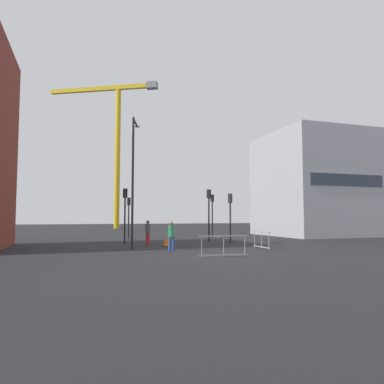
# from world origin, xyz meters

# --- Properties ---
(ground) EXTENTS (160.00, 160.00, 0.00)m
(ground) POSITION_xyz_m (0.00, 0.00, 0.00)
(ground) COLOR black
(office_block) EXTENTS (9.72, 10.44, 10.81)m
(office_block) POSITION_xyz_m (16.73, 15.17, 5.40)
(office_block) COLOR #A8AAB2
(office_block) RESTS_ON ground
(construction_crane) EXTENTS (17.64, 9.87, 24.65)m
(construction_crane) POSITION_xyz_m (-1.71, 43.41, 16.44)
(construction_crane) COLOR gold
(construction_crane) RESTS_ON ground
(streetlamp_tall) EXTENTS (0.80, 1.99, 8.33)m
(streetlamp_tall) POSITION_xyz_m (-3.94, 5.44, 4.89)
(streetlamp_tall) COLOR #232326
(streetlamp_tall) RESTS_ON ground
(traffic_light_crosswalk) EXTENTS (0.38, 0.35, 4.21)m
(traffic_light_crosswalk) POSITION_xyz_m (2.87, 9.99, 2.81)
(traffic_light_crosswalk) COLOR black
(traffic_light_crosswalk) RESTS_ON ground
(traffic_light_near) EXTENTS (0.38, 0.35, 4.12)m
(traffic_light_near) POSITION_xyz_m (4.93, 14.63, 2.76)
(traffic_light_near) COLOR black
(traffic_light_near) RESTS_ON ground
(traffic_light_verge) EXTENTS (0.29, 0.39, 3.76)m
(traffic_light_verge) POSITION_xyz_m (-2.84, 15.89, 2.54)
(traffic_light_verge) COLOR black
(traffic_light_verge) RESTS_ON ground
(traffic_light_far) EXTENTS (0.33, 0.39, 4.12)m
(traffic_light_far) POSITION_xyz_m (-3.90, 9.89, 2.76)
(traffic_light_far) COLOR black
(traffic_light_far) RESTS_ON ground
(traffic_light_island) EXTENTS (0.37, 0.37, 3.76)m
(traffic_light_island) POSITION_xyz_m (3.82, 7.86, 2.54)
(traffic_light_island) COLOR #232326
(traffic_light_island) RESTS_ON ground
(pedestrian_walking) EXTENTS (0.34, 0.34, 1.73)m
(pedestrian_walking) POSITION_xyz_m (-1.99, 3.29, 1.01)
(pedestrian_walking) COLOR #33519E
(pedestrian_walking) RESTS_ON ground
(pedestrian_waiting) EXTENTS (0.34, 0.34, 1.75)m
(pedestrian_waiting) POSITION_xyz_m (-2.51, 7.99, 1.02)
(pedestrian_waiting) COLOR red
(pedestrian_waiting) RESTS_ON ground
(safety_barrier_left_run) EXTENTS (0.08, 2.02, 1.08)m
(safety_barrier_left_run) POSITION_xyz_m (3.89, 3.20, 0.56)
(safety_barrier_left_run) COLOR #9EA0A5
(safety_barrier_left_run) RESTS_ON ground
(safety_barrier_front) EXTENTS (2.53, 0.21, 1.08)m
(safety_barrier_front) POSITION_xyz_m (-0.22, -0.42, 0.56)
(safety_barrier_front) COLOR gray
(safety_barrier_front) RESTS_ON ground
(traffic_cone_striped) EXTENTS (0.68, 0.68, 0.68)m
(traffic_cone_striped) POSITION_xyz_m (-1.46, 6.76, 0.32)
(traffic_cone_striped) COLOR black
(traffic_cone_striped) RESTS_ON ground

